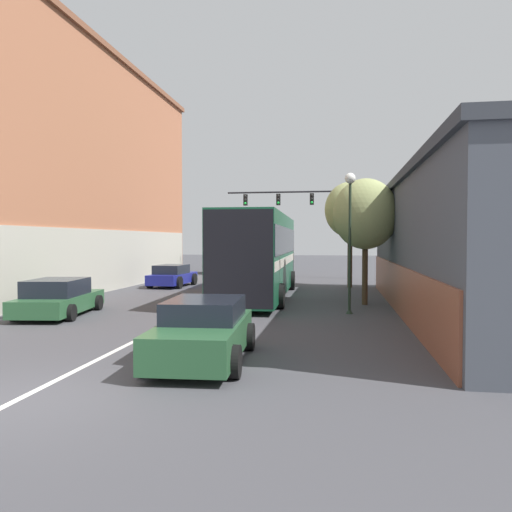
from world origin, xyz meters
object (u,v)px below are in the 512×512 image
(traffic_signal_gantry, at_px, (307,210))
(street_tree_far, at_px, (350,210))
(hatchback_foreground, at_px, (203,332))
(parked_car_left_near, at_px, (59,298))
(parked_car_left_mid, at_px, (220,265))
(street_tree_near, at_px, (365,214))
(bus, at_px, (259,252))
(street_lamp, at_px, (350,221))
(parked_car_left_far, at_px, (172,276))

(traffic_signal_gantry, xyz_separation_m, street_tree_far, (2.81, -6.65, -0.42))
(hatchback_foreground, bearing_deg, parked_car_left_near, 46.98)
(parked_car_left_near, xyz_separation_m, parked_car_left_mid, (0.41, 22.86, 0.08))
(parked_car_left_mid, bearing_deg, parked_car_left_near, 177.02)
(parked_car_left_near, height_order, street_tree_near, street_tree_near)
(bus, bearing_deg, street_tree_near, -113.30)
(bus, bearing_deg, street_lamp, -140.32)
(traffic_signal_gantry, xyz_separation_m, street_lamp, (2.55, -16.82, -1.40))
(parked_car_left_near, relative_size, street_lamp, 0.88)
(street_tree_near, bearing_deg, street_tree_far, 93.24)
(hatchback_foreground, distance_m, parked_car_left_mid, 29.21)
(bus, xyz_separation_m, parked_car_left_far, (-5.77, 4.55, -1.52))
(parked_car_left_far, bearing_deg, parked_car_left_mid, 2.69)
(bus, relative_size, street_tree_far, 2.05)
(hatchback_foreground, relative_size, parked_car_left_near, 0.92)
(traffic_signal_gantry, bearing_deg, parked_car_left_near, -111.94)
(bus, xyz_separation_m, street_tree_far, (4.27, 5.63, 2.22))
(parked_car_left_near, distance_m, traffic_signal_gantry, 20.80)
(parked_car_left_mid, distance_m, parked_car_left_far, 11.68)
(street_lamp, bearing_deg, street_tree_far, 88.51)
(traffic_signal_gantry, distance_m, street_lamp, 17.07)
(hatchback_foreground, height_order, street_lamp, street_lamp)
(bus, height_order, street_tree_far, street_tree_far)
(hatchback_foreground, bearing_deg, traffic_signal_gantry, -5.29)
(street_tree_near, height_order, street_tree_far, street_tree_far)
(parked_car_left_far, distance_m, street_lamp, 13.63)
(bus, distance_m, street_tree_far, 7.40)
(bus, height_order, street_tree_near, street_tree_near)
(parked_car_left_far, relative_size, street_tree_near, 0.77)
(bus, bearing_deg, parked_car_left_near, 135.40)
(hatchback_foreground, distance_m, street_tree_far, 18.62)
(hatchback_foreground, distance_m, parked_car_left_near, 8.84)
(hatchback_foreground, height_order, street_tree_near, street_tree_near)
(street_lamp, bearing_deg, traffic_signal_gantry, 98.61)
(street_tree_far, bearing_deg, street_tree_near, -86.76)
(bus, relative_size, parked_car_left_mid, 3.09)
(parked_car_left_mid, height_order, street_tree_near, street_tree_near)
(parked_car_left_far, bearing_deg, street_lamp, -130.16)
(parked_car_left_mid, height_order, street_tree_far, street_tree_far)
(bus, xyz_separation_m, parked_car_left_near, (-6.16, -6.63, -1.51))
(street_lamp, xyz_separation_m, street_tree_far, (0.27, 10.17, 0.98))
(parked_car_left_far, height_order, street_tree_far, street_tree_far)
(parked_car_left_mid, bearing_deg, street_lamp, -156.80)
(parked_car_left_near, relative_size, parked_car_left_far, 1.11)
(traffic_signal_gantry, relative_size, street_tree_near, 1.67)
(bus, xyz_separation_m, traffic_signal_gantry, (1.46, 12.28, 2.63))
(bus, distance_m, street_tree_near, 5.29)
(parked_car_left_far, relative_size, traffic_signal_gantry, 0.46)
(street_tree_far, bearing_deg, hatchback_foreground, -101.42)
(parked_car_left_mid, distance_m, traffic_signal_gantry, 9.17)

